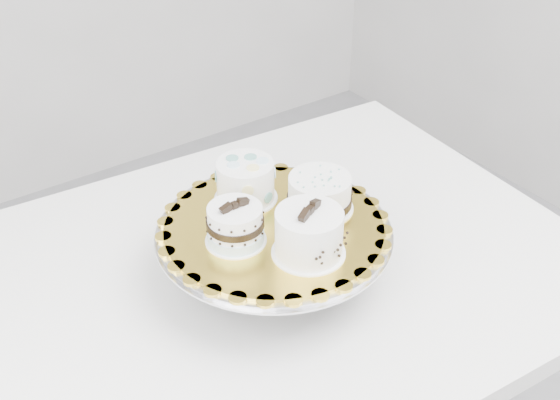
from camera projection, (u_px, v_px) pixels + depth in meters
table at (236, 305)px, 1.31m from camera, size 1.36×0.96×0.75m
cake_stand at (274, 243)px, 1.22m from camera, size 0.41×0.41×0.11m
cake_board at (274, 226)px, 1.20m from camera, size 0.40×0.40×0.01m
cake_swirl at (309, 234)px, 1.12m from camera, size 0.15×0.15×0.10m
cake_banded at (235, 226)px, 1.15m from camera, size 0.10×0.10×0.08m
cake_dots at (245, 181)px, 1.25m from camera, size 0.12×0.12×0.08m
cake_ribbon at (320, 194)px, 1.23m from camera, size 0.13×0.12×0.07m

